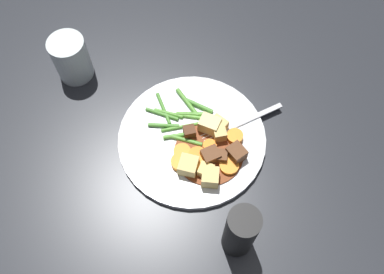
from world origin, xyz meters
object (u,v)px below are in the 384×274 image
at_px(carrot_slice_6, 235,137).
at_px(potato_chunk_1, 219,133).
at_px(carrot_slice_2, 229,166).
at_px(potato_chunk_5, 210,177).
at_px(carrot_slice_5, 182,152).
at_px(potato_chunk_3, 218,125).
at_px(dinner_plate, 192,138).
at_px(carrot_slice_3, 201,164).
at_px(potato_chunk_4, 206,171).
at_px(carrot_slice_1, 210,146).
at_px(meat_chunk_0, 189,132).
at_px(carrot_slice_0, 180,162).
at_px(meat_chunk_3, 220,156).
at_px(water_glass, 71,58).
at_px(meat_chunk_1, 211,156).
at_px(fork, 240,123).
at_px(potato_chunk_0, 188,166).
at_px(meat_chunk_2, 236,153).
at_px(carrot_slice_4, 197,156).
at_px(potato_chunk_2, 210,125).

distance_m(carrot_slice_6, potato_chunk_1, 0.03).
distance_m(carrot_slice_2, potato_chunk_5, 0.04).
distance_m(carrot_slice_5, potato_chunk_3, 0.09).
bearing_deg(dinner_plate, potato_chunk_3, 68.27).
xyz_separation_m(carrot_slice_3, potato_chunk_4, (0.02, -0.00, 0.00)).
height_order(carrot_slice_1, meat_chunk_0, meat_chunk_0).
relative_size(carrot_slice_0, meat_chunk_3, 1.42).
bearing_deg(carrot_slice_1, water_glass, -165.68).
xyz_separation_m(carrot_slice_3, potato_chunk_1, (-0.02, 0.07, 0.01)).
xyz_separation_m(meat_chunk_1, fork, (-0.02, 0.09, -0.01)).
height_order(carrot_slice_2, potato_chunk_0, potato_chunk_0).
distance_m(dinner_plate, water_glass, 0.29).
bearing_deg(meat_chunk_2, carrot_slice_6, 138.25).
distance_m(carrot_slice_4, meat_chunk_0, 0.05).
xyz_separation_m(carrot_slice_2, fork, (-0.05, 0.08, -0.00)).
bearing_deg(meat_chunk_0, potato_chunk_0, -43.46).
relative_size(potato_chunk_2, meat_chunk_0, 1.72).
xyz_separation_m(carrot_slice_4, potato_chunk_5, (0.05, -0.01, 0.01)).
bearing_deg(potato_chunk_3, potato_chunk_4, -57.35).
bearing_deg(carrot_slice_1, carrot_slice_4, -91.17).
height_order(carrot_slice_5, potato_chunk_1, potato_chunk_1).
relative_size(dinner_plate, meat_chunk_0, 12.94).
distance_m(carrot_slice_6, meat_chunk_2, 0.04).
xyz_separation_m(dinner_plate, fork, (0.04, 0.09, 0.01)).
height_order(carrot_slice_6, potato_chunk_4, potato_chunk_4).
bearing_deg(potato_chunk_1, carrot_slice_1, -80.74).
distance_m(potato_chunk_3, meat_chunk_3, 0.06).
bearing_deg(potato_chunk_3, carrot_slice_5, -95.06).
bearing_deg(fork, potato_chunk_4, -76.05).
height_order(carrot_slice_0, potato_chunk_1, potato_chunk_1).
bearing_deg(fork, meat_chunk_3, -71.41).
bearing_deg(carrot_slice_5, carrot_slice_6, 64.82).
xyz_separation_m(potato_chunk_1, meat_chunk_1, (0.02, -0.04, 0.00)).
height_order(carrot_slice_2, potato_chunk_4, potato_chunk_4).
distance_m(potato_chunk_0, meat_chunk_0, 0.07).
distance_m(potato_chunk_5, meat_chunk_1, 0.04).
xyz_separation_m(potato_chunk_4, water_glass, (-0.35, -0.04, 0.03)).
xyz_separation_m(carrot_slice_5, potato_chunk_0, (0.03, -0.01, 0.01)).
height_order(carrot_slice_6, meat_chunk_3, meat_chunk_3).
distance_m(carrot_slice_1, potato_chunk_1, 0.03).
relative_size(carrot_slice_2, potato_chunk_4, 1.41).
distance_m(dinner_plate, potato_chunk_4, 0.08).
height_order(potato_chunk_3, potato_chunk_4, potato_chunk_3).
height_order(carrot_slice_1, potato_chunk_1, potato_chunk_1).
bearing_deg(potato_chunk_5, potato_chunk_1, 125.60).
bearing_deg(potato_chunk_1, water_glass, -160.64).
relative_size(potato_chunk_2, potato_chunk_5, 1.19).
bearing_deg(potato_chunk_0, meat_chunk_2, 63.35).
relative_size(potato_chunk_0, fork, 0.20).
bearing_deg(dinner_plate, carrot_slice_4, -29.02).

